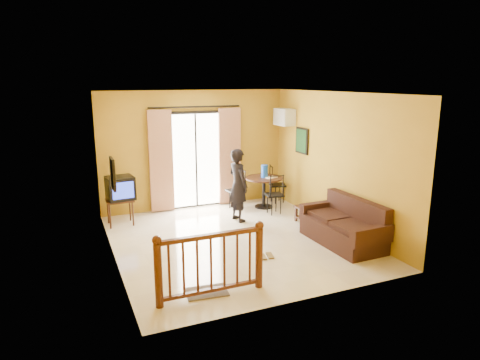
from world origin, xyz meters
name	(u,v)px	position (x,y,z in m)	size (l,w,h in m)	color
ground	(235,240)	(0.00, 0.00, 0.00)	(5.00, 5.00, 0.00)	beige
room_shell	(235,153)	(0.00, 0.00, 1.70)	(5.00, 5.00, 5.00)	white
balcony_door	(196,159)	(0.00, 2.43, 1.19)	(2.25, 0.14, 2.46)	black
tv_table	(120,203)	(-1.90, 1.82, 0.48)	(0.56, 0.47, 0.56)	black
television	(120,188)	(-1.87, 1.82, 0.81)	(0.59, 0.55, 0.49)	black
picture_left	(113,174)	(-2.22, -0.20, 1.55)	(0.05, 0.42, 0.52)	black
dining_table	(264,184)	(1.49, 1.77, 0.59)	(0.89, 0.89, 0.75)	black
water_jug	(264,171)	(1.49, 1.77, 0.90)	(0.16, 0.16, 0.31)	blue
serving_tray	(271,177)	(1.62, 1.67, 0.76)	(0.28, 0.18, 0.02)	silver
dining_chairs	(262,208)	(1.43, 1.72, 0.00)	(1.66, 1.29, 0.95)	black
air_conditioner	(284,117)	(2.09, 1.95, 2.15)	(0.31, 0.60, 0.40)	white
botanical_print	(302,141)	(2.22, 1.30, 1.65)	(0.05, 0.50, 0.60)	black
coffee_table	(312,214)	(1.85, 0.18, 0.24)	(0.45, 0.81, 0.36)	black
bowl	(312,208)	(1.85, 0.18, 0.39)	(0.18, 0.18, 0.06)	brown
sofa	(345,227)	(1.86, -0.94, 0.32)	(0.87, 1.81, 0.86)	#321813
standing_person	(238,185)	(0.53, 1.10, 0.80)	(0.58, 0.38, 1.60)	black
stair_balustrade	(211,260)	(-1.15, -1.90, 0.56)	(1.63, 0.13, 1.04)	#471E0F
doormat	(207,292)	(-1.18, -1.77, 0.01)	(0.60, 0.40, 0.02)	#5A4E48
sandals	(266,256)	(0.20, -0.96, 0.01)	(0.29, 0.27, 0.03)	brown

